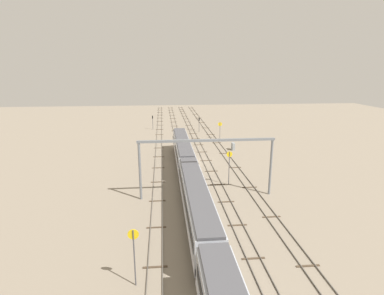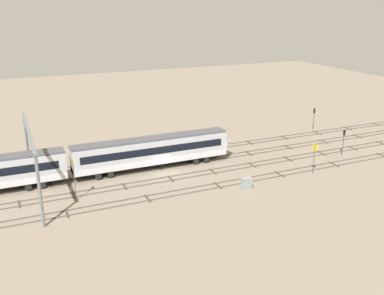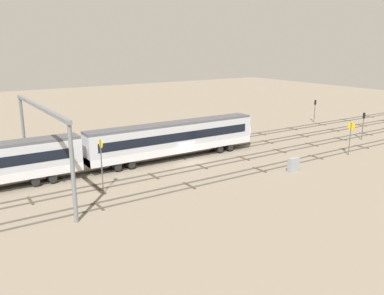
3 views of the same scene
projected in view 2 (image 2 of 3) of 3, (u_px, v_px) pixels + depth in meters
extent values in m
plane|color=gray|center=(165.00, 173.00, 64.10)|extent=(200.06, 200.06, 0.00)
cube|color=#59544C|center=(186.00, 194.00, 56.98)|extent=(184.06, 0.07, 0.16)
cube|color=#59544C|center=(182.00, 189.00, 58.23)|extent=(184.06, 0.07, 0.16)
cube|color=#473828|center=(67.00, 213.00, 51.72)|extent=(0.24, 2.40, 0.08)
cube|color=#473828|center=(148.00, 198.00, 55.65)|extent=(0.24, 2.40, 0.08)
cube|color=#473828|center=(218.00, 186.00, 59.58)|extent=(0.24, 2.40, 0.08)
cube|color=#473828|center=(279.00, 174.00, 63.51)|extent=(0.24, 2.40, 0.08)
cube|color=#473828|center=(334.00, 164.00, 67.44)|extent=(0.24, 2.40, 0.08)
cube|color=#473828|center=(382.00, 155.00, 71.38)|extent=(0.24, 2.40, 0.08)
cube|color=#59544C|center=(172.00, 180.00, 61.29)|extent=(184.06, 0.07, 0.16)
cube|color=#59544C|center=(169.00, 177.00, 62.54)|extent=(184.06, 0.07, 0.16)
cube|color=#473828|center=(19.00, 204.00, 54.07)|extent=(0.24, 2.40, 0.08)
cube|color=#473828|center=(74.00, 195.00, 56.69)|extent=(0.24, 2.40, 0.08)
cube|color=#473828|center=(125.00, 186.00, 59.31)|extent=(0.24, 2.40, 0.08)
cube|color=#473828|center=(171.00, 179.00, 61.93)|extent=(0.24, 2.40, 0.08)
cube|color=#473828|center=(213.00, 171.00, 64.55)|extent=(0.24, 2.40, 0.08)
cube|color=#473828|center=(252.00, 165.00, 67.17)|extent=(0.24, 2.40, 0.08)
cube|color=#473828|center=(288.00, 159.00, 69.79)|extent=(0.24, 2.40, 0.08)
cube|color=#473828|center=(321.00, 153.00, 72.41)|extent=(0.24, 2.40, 0.08)
cube|color=#473828|center=(352.00, 148.00, 75.03)|extent=(0.24, 2.40, 0.08)
cube|color=#473828|center=(381.00, 143.00, 77.65)|extent=(0.24, 2.40, 0.08)
cube|color=#59544C|center=(161.00, 169.00, 65.61)|extent=(184.06, 0.07, 0.16)
cube|color=#59544C|center=(157.00, 165.00, 66.85)|extent=(184.06, 0.07, 0.16)
cube|color=#473828|center=(51.00, 184.00, 60.09)|extent=(0.24, 2.40, 0.08)
cube|color=#473828|center=(108.00, 175.00, 63.16)|extent=(0.24, 2.40, 0.08)
cube|color=#473828|center=(159.00, 167.00, 66.24)|extent=(0.24, 2.40, 0.08)
cube|color=#473828|center=(206.00, 160.00, 69.32)|extent=(0.24, 2.40, 0.08)
cube|color=#473828|center=(248.00, 153.00, 72.39)|extent=(0.24, 2.40, 0.08)
cube|color=#473828|center=(288.00, 147.00, 75.47)|extent=(0.24, 2.40, 0.08)
cube|color=#473828|center=(324.00, 142.00, 78.55)|extent=(0.24, 2.40, 0.08)
cube|color=#473828|center=(357.00, 136.00, 81.62)|extent=(0.24, 2.40, 0.08)
cube|color=#59544C|center=(150.00, 158.00, 69.92)|extent=(184.06, 0.07, 0.16)
cube|color=#59544C|center=(147.00, 156.00, 71.16)|extent=(184.06, 0.07, 0.16)
cube|color=#473828|center=(25.00, 175.00, 63.18)|extent=(0.24, 2.40, 0.08)
cube|color=#473828|center=(78.00, 167.00, 66.13)|extent=(0.24, 2.40, 0.08)
cube|color=#473828|center=(126.00, 160.00, 69.08)|extent=(0.24, 2.40, 0.08)
cube|color=#473828|center=(170.00, 154.00, 72.03)|extent=(0.24, 2.40, 0.08)
cube|color=#473828|center=(211.00, 148.00, 74.98)|extent=(0.24, 2.40, 0.08)
cube|color=#473828|center=(249.00, 143.00, 77.92)|extent=(0.24, 2.40, 0.08)
cube|color=#473828|center=(284.00, 138.00, 80.87)|extent=(0.24, 2.40, 0.08)
cube|color=#473828|center=(317.00, 133.00, 83.82)|extent=(0.24, 2.40, 0.08)
cube|color=#473828|center=(347.00, 128.00, 86.77)|extent=(0.24, 2.40, 0.08)
cube|color=#473828|center=(376.00, 124.00, 89.72)|extent=(0.24, 2.40, 0.08)
cube|color=#B7BCC6|center=(152.00, 151.00, 64.95)|extent=(24.00, 2.90, 3.60)
cube|color=silver|center=(152.00, 159.00, 65.38)|extent=(24.00, 2.94, 0.90)
cube|color=#4C4C51|center=(152.00, 139.00, 64.33)|extent=(24.00, 2.50, 0.30)
cube|color=black|center=(155.00, 151.00, 63.54)|extent=(22.00, 0.04, 1.10)
cube|color=black|center=(149.00, 145.00, 66.07)|extent=(22.00, 0.04, 1.10)
cylinder|color=black|center=(96.00, 173.00, 62.36)|extent=(0.90, 2.70, 0.90)
cylinder|color=black|center=(109.00, 171.00, 63.06)|extent=(0.90, 2.70, 0.90)
cylinder|color=black|center=(193.00, 159.00, 68.27)|extent=(0.90, 2.70, 0.90)
cylinder|color=black|center=(203.00, 157.00, 68.96)|extent=(0.90, 2.70, 0.90)
cylinder|color=black|center=(28.00, 184.00, 58.74)|extent=(0.90, 2.70, 0.90)
cylinder|color=black|center=(41.00, 182.00, 59.43)|extent=(0.90, 2.70, 0.90)
cone|color=silver|center=(227.00, 141.00, 69.93)|extent=(1.60, 3.24, 3.24)
cylinder|color=slate|center=(40.00, 192.00, 47.33)|extent=(0.36, 0.36, 8.57)
cylinder|color=slate|center=(27.00, 142.00, 64.27)|extent=(0.36, 0.36, 8.57)
cube|color=slate|center=(28.00, 131.00, 54.38)|extent=(0.40, 20.16, 0.35)
cylinder|color=#4C4C51|center=(74.00, 180.00, 54.18)|extent=(0.12, 0.12, 5.67)
cylinder|color=yellow|center=(73.00, 162.00, 53.43)|extent=(0.05, 0.95, 0.95)
cube|color=black|center=(73.00, 162.00, 53.44)|extent=(0.02, 0.43, 0.12)
cylinder|color=#4C4C51|center=(314.00, 159.00, 63.14)|extent=(0.12, 0.12, 4.57)
cylinder|color=yellow|center=(315.00, 148.00, 62.58)|extent=(0.05, 1.10, 1.10)
cube|color=black|center=(315.00, 148.00, 62.59)|extent=(0.02, 0.49, 0.12)
cylinder|color=#4C4C51|center=(313.00, 121.00, 85.34)|extent=(0.14, 0.14, 3.49)
cube|color=black|center=(314.00, 111.00, 84.64)|extent=(0.20, 0.32, 0.90)
sphere|color=yellow|center=(315.00, 110.00, 84.62)|extent=(0.20, 0.20, 0.20)
sphere|color=#262626|center=(315.00, 112.00, 84.75)|extent=(0.20, 0.20, 0.20)
cylinder|color=#4C4C51|center=(343.00, 145.00, 71.03)|extent=(0.14, 0.14, 3.48)
cube|color=black|center=(344.00, 133.00, 70.33)|extent=(0.20, 0.32, 0.90)
sphere|color=red|center=(345.00, 131.00, 70.31)|extent=(0.20, 0.20, 0.20)
sphere|color=#262626|center=(345.00, 134.00, 70.44)|extent=(0.20, 0.20, 0.20)
cube|color=gray|center=(247.00, 184.00, 58.16)|extent=(1.49, 0.60, 1.70)
cube|color=#333333|center=(251.00, 181.00, 58.37)|extent=(0.02, 0.42, 0.24)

